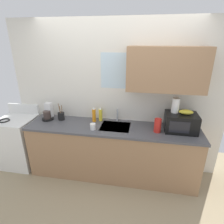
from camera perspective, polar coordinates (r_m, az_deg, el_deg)
The scene contains 13 objects.
kitchen_wall_assembly at distance 3.00m, azimuth 3.85°, elevation 5.69°, with size 3.50×0.42×2.50m.
counter_unit at distance 3.12m, azimuth 0.02°, elevation -11.92°, with size 2.73×0.63×0.90m.
sink_faucet at distance 3.06m, azimuth 1.68°, elevation -0.95°, with size 0.03×0.03×0.21m, color #B2B5BA.
stove_range at distance 3.77m, azimuth -26.84°, elevation -8.13°, with size 0.60×0.60×1.08m.
microwave at distance 2.91m, azimuth 20.65°, elevation -3.06°, with size 0.46×0.35×0.27m.
banana_bunch at distance 2.86m, azimuth 22.08°, elevation 0.00°, with size 0.20×0.11×0.07m, color gold.
paper_towel_roll at distance 2.85m, azimuth 19.16°, elevation 1.96°, with size 0.11×0.11×0.22m, color white.
coffee_maker at distance 3.32m, azimuth -19.28°, elevation -0.41°, with size 0.19×0.21×0.28m.
dish_soap_bottle_yellow at distance 3.07m, azimuth -3.60°, elevation -0.74°, with size 0.06×0.06×0.24m.
dish_soap_bottle_orange at distance 3.05m, azimuth -5.63°, elevation -0.87°, with size 0.06×0.06×0.25m.
cereal_canister at distance 2.78m, azimuth 14.02°, elevation -4.08°, with size 0.10×0.10×0.21m, color red.
mug_white at distance 2.81m, azimuth -5.97°, elevation -4.52°, with size 0.08×0.08×0.10m, color white.
utensil_crock at distance 3.24m, azimuth -15.54°, elevation -1.17°, with size 0.11×0.11×0.30m.
Camera 1 is at (0.45, -2.56, 2.18)m, focal length 29.36 mm.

